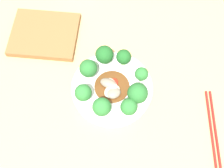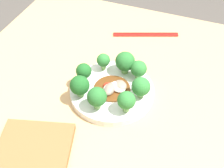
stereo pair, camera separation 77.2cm
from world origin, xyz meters
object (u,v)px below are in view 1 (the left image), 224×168
Objects in this scene: broccoli_south at (124,57)px; cutting_board at (44,34)px; broccoli_southeast at (104,55)px; chopsticks at (213,128)px; plate at (112,88)px; broccoli_northwest at (129,107)px; broccoli_north at (102,107)px; broccoli_southwest at (142,74)px; stirfry_center at (112,88)px; broccoli_east at (88,69)px; broccoli_northeast at (83,93)px; broccoli_west at (138,93)px.

cutting_board is at bearing -2.69° from broccoli_south.
broccoli_south reaches higher than cutting_board.
broccoli_southeast is 0.38m from chopsticks.
broccoli_northwest is (-0.07, 0.06, 0.05)m from plate.
chopsticks is at bearing 178.44° from plate.
broccoli_south is 0.28× the size of chopsticks.
broccoli_north is at bearing 91.74° from plate.
broccoli_northwest is 0.11m from broccoli_southwest.
broccoli_east is at bearing -12.29° from stirfry_center.
broccoli_northeast is 1.01× the size of broccoli_north.
broccoli_northwest is at bearing 155.97° from broccoli_east.
broccoli_north is at bearing 130.45° from broccoli_east.
plate is 3.93× the size of broccoli_south.
chopsticks is (-0.24, -0.05, -0.05)m from broccoli_northwest.
broccoli_southeast is 0.13m from broccoli_southwest.
broccoli_southwest is 0.36m from cutting_board.
broccoli_south is 0.29m from cutting_board.
plate is at bearing 88.35° from broccoli_south.
broccoli_southeast reaches higher than broccoli_southwest.
broccoli_east is at bearing -24.03° from broccoli_northwest.
broccoli_southwest is at bearing 172.47° from cutting_board.
broccoli_southwest is 0.07m from broccoli_west.
broccoli_southwest is at bearing 171.12° from broccoli_southeast.
plate is 3.80× the size of broccoli_north.
broccoli_south is (-0.00, -0.09, 0.05)m from plate.
plate is 0.02m from stirfry_center.
broccoli_north reaches higher than stirfry_center.
broccoli_north is 0.61× the size of stirfry_center.
broccoli_west is at bearing -159.42° from broccoli_northeast.
chopsticks is 0.87× the size of cutting_board.
broccoli_west is 0.28× the size of cutting_board.
broccoli_north is at bearing 42.96° from broccoli_west.
cutting_board is at bearing -20.80° from stirfry_center.
broccoli_southeast is at bearing -55.34° from stirfry_center.
plate is at bearing 125.90° from broccoli_southeast.
broccoli_southeast is 0.10m from stirfry_center.
broccoli_south is 0.13m from broccoli_west.
cutting_board is (0.22, -0.17, -0.05)m from broccoli_northeast.
broccoli_west reaches higher than cutting_board.
plate is at bearing 160.09° from cutting_board.
broccoli_north is at bearing 22.19° from broccoli_northwest.
stirfry_center is at bearing 167.71° from broccoli_east.
broccoli_southwest is at bearing 154.22° from broccoli_south.
broccoli_southeast is at bearing 173.22° from cutting_board.
broccoli_northeast is at bearing 3.75° from broccoli_northwest.
broccoli_southwest is (-0.07, 0.03, -0.00)m from broccoli_south.
stirfry_center is at bearing 159.20° from cutting_board.
broccoli_west is at bearing -101.59° from broccoli_northwest.
broccoli_southeast is at bearing -32.06° from broccoli_west.
broccoli_north is 0.25× the size of cutting_board.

